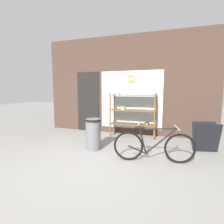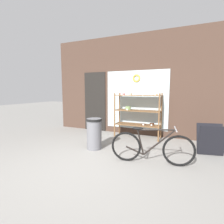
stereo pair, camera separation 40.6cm
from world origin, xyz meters
TOP-DOWN VIEW (x-y plane):
  - ground_plane at (0.00, 0.00)m, footprint 30.00×30.00m
  - storefront_facade at (-0.04, 2.92)m, footprint 5.71×0.13m
  - display_case at (0.33, 2.56)m, footprint 1.42×0.46m
  - bicycle at (1.16, 0.75)m, footprint 1.63×0.46m
  - sandwich_board at (2.29, 1.76)m, footprint 0.61×0.48m
  - trash_bin at (-0.33, 1.05)m, footprint 0.39×0.39m

SIDE VIEW (x-z plane):
  - ground_plane at x=0.00m, z-range 0.00..0.00m
  - bicycle at x=1.16m, z-range -0.04..0.71m
  - sandwich_board at x=2.29m, z-range 0.01..0.71m
  - trash_bin at x=-0.33m, z-range 0.03..0.80m
  - display_case at x=0.33m, z-range 0.15..1.54m
  - storefront_facade at x=-0.04m, z-range -0.04..3.22m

